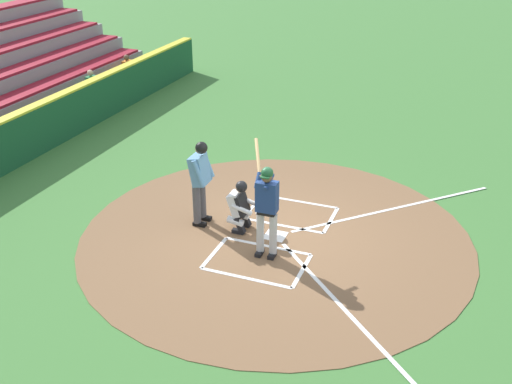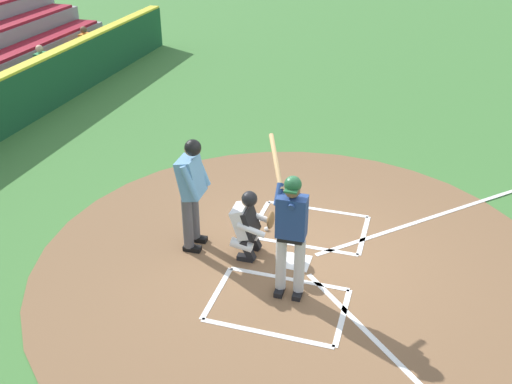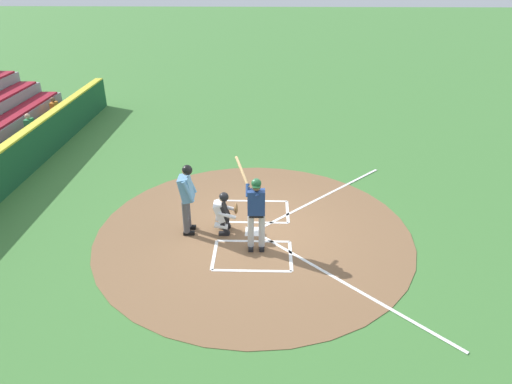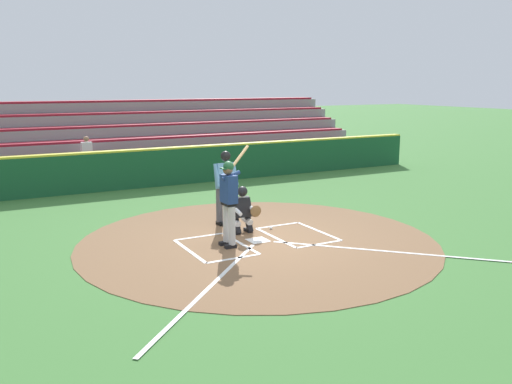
# 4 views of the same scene
# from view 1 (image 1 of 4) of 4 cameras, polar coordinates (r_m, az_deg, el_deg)

# --- Properties ---
(ground_plane) EXTENTS (120.00, 120.00, 0.00)m
(ground_plane) POSITION_cam_1_polar(r_m,az_deg,el_deg) (12.62, 1.81, -4.14)
(ground_plane) COLOR #427A38
(dirt_circle) EXTENTS (8.00, 8.00, 0.01)m
(dirt_circle) POSITION_cam_1_polar(r_m,az_deg,el_deg) (12.61, 1.81, -4.11)
(dirt_circle) COLOR brown
(dirt_circle) RESTS_ON ground
(home_plate_and_chalk) EXTENTS (7.93, 4.91, 0.01)m
(home_plate_and_chalk) POSITION_cam_1_polar(r_m,az_deg,el_deg) (12.39, 5.66, -4.79)
(home_plate_and_chalk) COLOR white
(home_plate_and_chalk) RESTS_ON dirt_circle
(batter) EXTENTS (0.92, 0.73, 2.13)m
(batter) POSITION_cam_1_polar(r_m,az_deg,el_deg) (11.45, 0.99, -1.20)
(batter) COLOR #BCBCBC
(batter) RESTS_ON ground
(catcher) EXTENTS (0.59, 0.60, 1.13)m
(catcher) POSITION_cam_1_polar(r_m,az_deg,el_deg) (12.57, -1.39, -1.19)
(catcher) COLOR black
(catcher) RESTS_ON ground
(plate_umpire) EXTENTS (0.59, 0.42, 1.86)m
(plate_umpire) POSITION_cam_1_polar(r_m,az_deg,el_deg) (12.66, -5.22, 1.37)
(plate_umpire) COLOR #4C4C51
(plate_umpire) RESTS_ON ground
(baseball) EXTENTS (0.07, 0.07, 0.07)m
(baseball) POSITION_cam_1_polar(r_m,az_deg,el_deg) (13.40, 0.10, -2.00)
(baseball) COLOR white
(baseball) RESTS_ON ground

